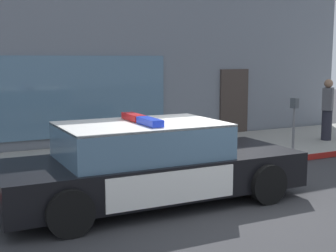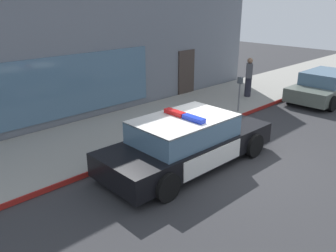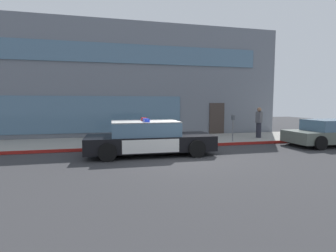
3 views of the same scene
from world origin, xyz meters
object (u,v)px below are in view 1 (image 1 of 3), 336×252
object	(u,v)px
fire_hydrant	(132,152)
pedestrian_on_sidewalk	(327,109)
police_cruiser	(150,163)
parking_meter	(294,115)

from	to	relation	value
fire_hydrant	pedestrian_on_sidewalk	xyz separation A→B (m)	(6.22, 0.73, 0.51)
police_cruiser	pedestrian_on_sidewalk	size ratio (longest dim) A/B	3.01
police_cruiser	pedestrian_on_sidewalk	xyz separation A→B (m)	(6.68, 2.54, 0.33)
pedestrian_on_sidewalk	parking_meter	bearing A→B (deg)	79.07
police_cruiser	fire_hydrant	xyz separation A→B (m)	(0.46, 1.82, -0.18)
pedestrian_on_sidewalk	parking_meter	xyz separation A→B (m)	(-2.12, -1.00, 0.07)
parking_meter	pedestrian_on_sidewalk	bearing A→B (deg)	25.17
fire_hydrant	pedestrian_on_sidewalk	bearing A→B (deg)	6.65
police_cruiser	pedestrian_on_sidewalk	world-z (taller)	pedestrian_on_sidewalk
pedestrian_on_sidewalk	parking_meter	world-z (taller)	pedestrian_on_sidewalk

